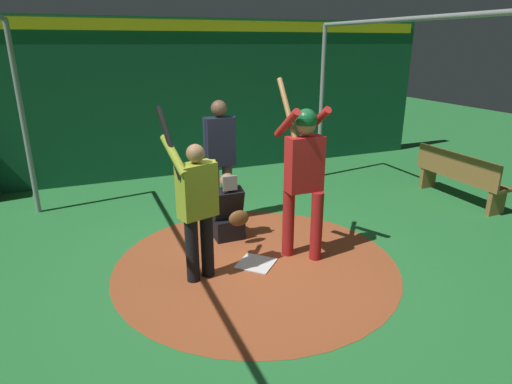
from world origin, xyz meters
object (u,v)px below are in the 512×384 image
(bench, at_px, (459,176))
(visitor, at_px, (197,204))
(umpire, at_px, (220,155))
(catcher, at_px, (228,213))
(home_plate, at_px, (256,263))
(batter, at_px, (304,169))

(bench, bearing_deg, visitor, -79.89)
(umpire, relative_size, visitor, 0.93)
(visitor, bearing_deg, catcher, 127.31)
(home_plate, height_order, visitor, visitor)
(batter, distance_m, visitor, 1.36)
(batter, relative_size, catcher, 2.33)
(home_plate, bearing_deg, visitor, -86.58)
(umpire, height_order, bench, umpire)
(batter, relative_size, visitor, 1.12)
(home_plate, height_order, catcher, catcher)
(home_plate, bearing_deg, batter, 88.63)
(visitor, bearing_deg, bench, 83.62)
(home_plate, relative_size, umpire, 0.23)
(home_plate, height_order, batter, batter)
(umpire, distance_m, visitor, 1.71)
(catcher, bearing_deg, bench, 89.35)
(catcher, distance_m, visitor, 1.25)
(visitor, distance_m, bench, 4.92)
(batter, bearing_deg, umpire, -159.11)
(batter, xyz_separation_m, bench, (-0.83, 3.48, -0.72))
(catcher, bearing_deg, umpire, 170.65)
(home_plate, xyz_separation_m, bench, (-0.82, 4.09, 0.43))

